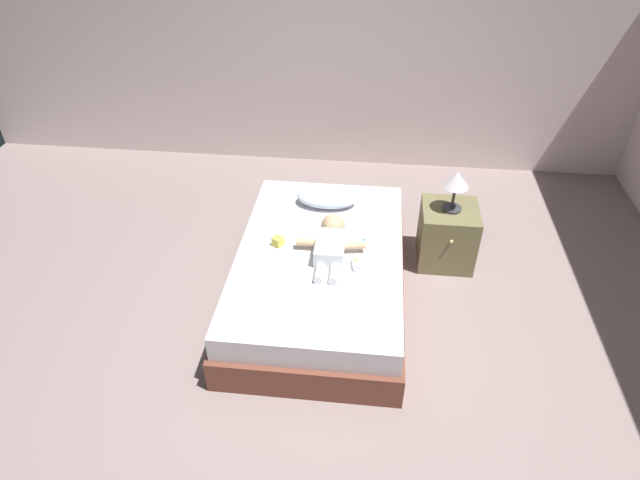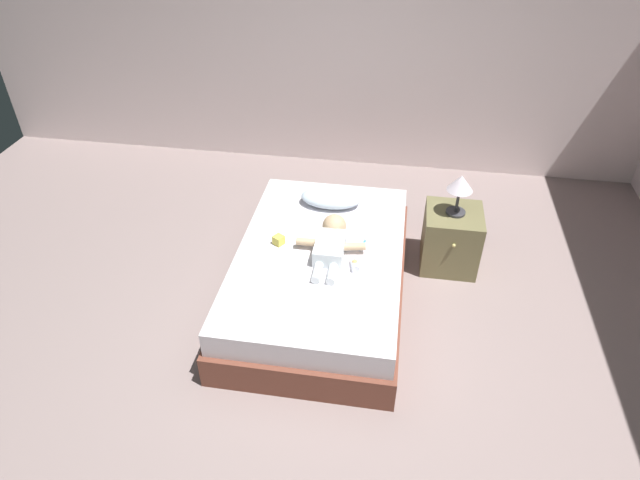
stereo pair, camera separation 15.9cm
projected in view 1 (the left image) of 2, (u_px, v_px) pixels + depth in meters
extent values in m
plane|color=gray|center=(310.00, 366.00, 3.75)|extent=(8.00, 8.00, 0.00)
cube|color=silver|center=(346.00, 42.00, 5.36)|extent=(8.00, 0.12, 2.58)
cube|color=brown|center=(320.00, 283.00, 4.26)|extent=(1.27, 2.02, 0.25)
cube|color=silver|center=(320.00, 261.00, 4.12)|extent=(1.22, 1.94, 0.19)
ellipsoid|color=silver|center=(327.00, 198.00, 4.53)|extent=(0.50, 0.28, 0.13)
cube|color=white|center=(330.00, 248.00, 3.99)|extent=(0.21, 0.33, 0.13)
sphere|color=tan|center=(333.00, 226.00, 4.16)|extent=(0.19, 0.19, 0.19)
cylinder|color=tan|center=(307.00, 242.00, 4.04)|extent=(0.16, 0.06, 0.06)
cylinder|color=tan|center=(355.00, 245.00, 4.01)|extent=(0.17, 0.08, 0.06)
cylinder|color=white|center=(319.00, 272.00, 3.82)|extent=(0.06, 0.18, 0.06)
cylinder|color=white|center=(334.00, 273.00, 3.81)|extent=(0.06, 0.18, 0.06)
cube|color=#3B92E2|center=(362.00, 244.00, 4.12)|extent=(0.05, 0.13, 0.01)
cube|color=white|center=(365.00, 238.00, 4.16)|extent=(0.02, 0.03, 0.01)
cube|color=#6C6641|center=(447.00, 235.00, 4.54)|extent=(0.45, 0.45, 0.51)
sphere|color=tan|center=(451.00, 242.00, 4.28)|extent=(0.03, 0.03, 0.03)
cylinder|color=#333338|center=(452.00, 208.00, 4.38)|extent=(0.15, 0.15, 0.02)
cylinder|color=#333338|center=(454.00, 197.00, 4.32)|extent=(0.02, 0.02, 0.20)
cone|color=silver|center=(457.00, 179.00, 4.22)|extent=(0.20, 0.20, 0.13)
cube|color=#DDCB4A|center=(278.00, 241.00, 4.10)|extent=(0.10, 0.10, 0.07)
cylinder|color=white|center=(356.00, 263.00, 3.90)|extent=(0.08, 0.13, 0.06)
cone|color=#F3B769|center=(356.00, 259.00, 3.88)|extent=(0.04, 0.04, 0.02)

